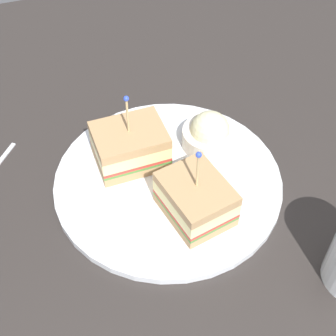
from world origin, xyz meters
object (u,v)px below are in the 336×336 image
Objects in this scene: sandwich_half_back at (196,199)px; coleslaw_bowl at (209,134)px; plate at (168,181)px; sandwich_half_front at (130,146)px.

coleslaw_bowl is at bearing -120.52° from sandwich_half_back.
coleslaw_bowl is at bearing -151.36° from plate.
sandwich_half_back is 1.42× the size of coleslaw_bowl.
coleslaw_bowl is (-6.08, -10.31, -0.57)cm from sandwich_half_back.
plate is 8.79cm from coleslaw_bowl.
sandwich_half_front is 1.49× the size of coleslaw_bowl.
plate is 2.81× the size of sandwich_half_back.
plate is at bearing 28.64° from coleslaw_bowl.
coleslaw_bowl reaches higher than plate.
coleslaw_bowl is at bearing 176.49° from sandwich_half_front.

